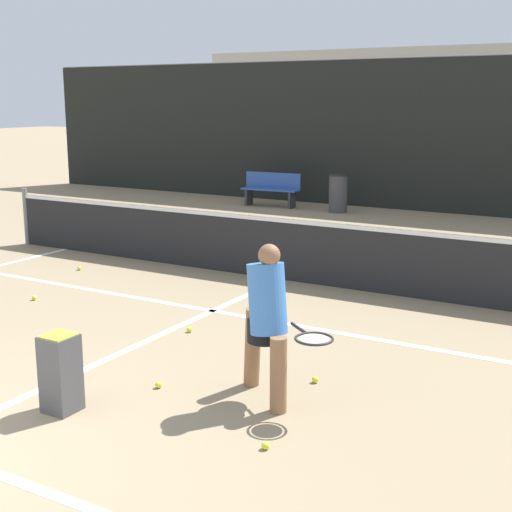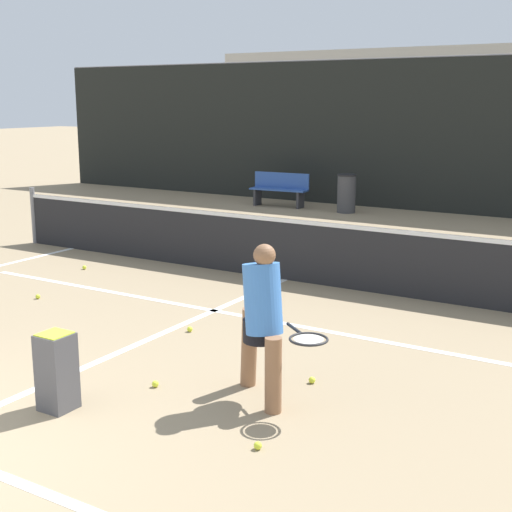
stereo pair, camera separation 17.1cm
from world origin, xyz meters
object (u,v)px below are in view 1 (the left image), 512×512
Objects in this scene: player_practicing at (267,317)px; courtside_bench at (271,188)px; trash_bin at (338,193)px; parked_car at (512,180)px; ball_hopper at (60,371)px.

courtside_bench is (-5.81, 10.66, -0.33)m from player_practicing.
parked_car is (3.37, 3.67, 0.17)m from trash_bin.
trash_bin is at bearing -5.64° from courtside_bench.
trash_bin is (-3.91, 10.60, -0.32)m from player_practicing.
parked_car is (5.26, 3.61, 0.17)m from courtside_bench.
parked_car is at bearing 47.47° from trash_bin.
ball_hopper is (-1.46, -1.11, -0.42)m from player_practicing.
trash_bin is at bearing -132.53° from parked_car.
courtside_bench is at bearing 110.25° from ball_hopper.
player_practicing reaches higher than trash_bin.
parked_car is (0.92, 15.38, 0.26)m from ball_hopper.
player_practicing is 2.09× the size of ball_hopper.
trash_bin reaches higher than ball_hopper.
player_practicing is 1.89m from ball_hopper.
player_practicing is 11.30m from trash_bin.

